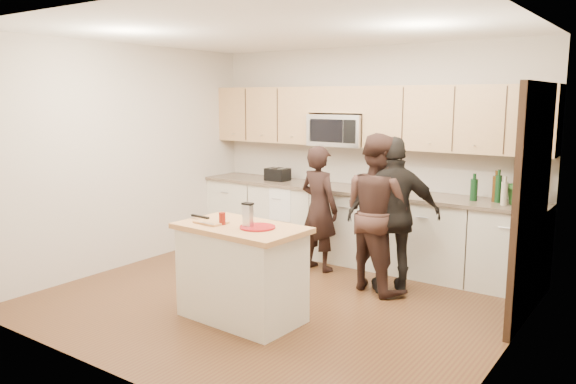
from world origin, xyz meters
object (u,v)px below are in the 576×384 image
Objects in this scene: woman_center at (377,213)px; woman_right at (394,216)px; island at (242,272)px; toaster at (278,174)px; woman_left at (319,208)px.

woman_center is 1.02× the size of woman_right.
toaster is (-1.23, 2.27, 0.57)m from island.
woman_center is at bearing 176.54° from woman_left.
island is 1.77m from woman_left.
woman_right reaches higher than island.
woman_left is 1.09m from woman_right.
woman_right reaches higher than toaster.
woman_right is at bearing -179.59° from woman_left.
island is 4.14× the size of toaster.
woman_center reaches higher than island.
woman_center is at bearing -24.28° from woman_right.
woman_left is 0.92m from woman_center.
island is 0.74× the size of woman_right.
woman_center reaches higher than toaster.
woman_left is 0.90× the size of woman_right.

